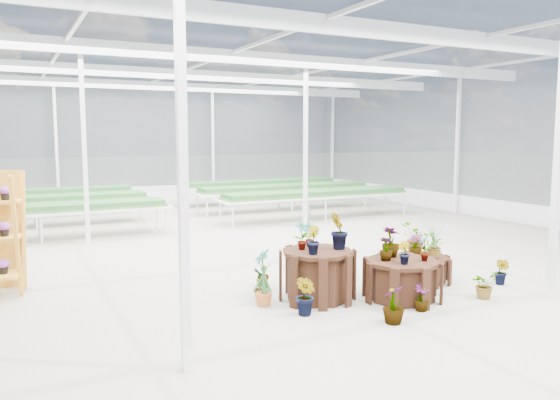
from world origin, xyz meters
name	(u,v)px	position (x,y,z in m)	size (l,w,h in m)	color
ground_plane	(272,265)	(0.00, 0.00, 0.00)	(24.00, 24.00, 0.00)	gray
greenhouse_shell	(272,153)	(0.00, 0.00, 2.25)	(18.00, 24.00, 4.50)	white
steel_frame	(272,153)	(0.00, 0.00, 2.25)	(18.00, 24.00, 4.50)	silver
nursery_benches	(173,204)	(0.00, 7.20, 0.42)	(16.00, 7.00, 0.84)	silver
plinth_tall	(317,275)	(-0.36, -2.38, 0.40)	(1.18, 1.18, 0.80)	black
plinth_mid	(402,280)	(0.84, -2.98, 0.32)	(1.21, 1.21, 0.64)	black
plinth_low	(421,269)	(1.84, -2.28, 0.23)	(1.02, 1.02, 0.46)	black
nursery_plants	(380,259)	(0.87, -2.36, 0.53)	(4.51, 2.94, 1.41)	#235325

